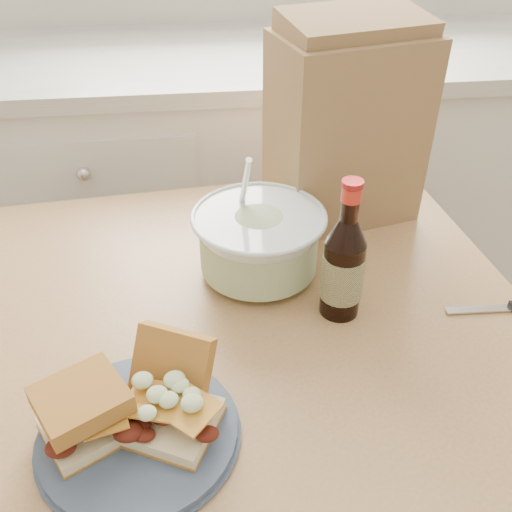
{
  "coord_description": "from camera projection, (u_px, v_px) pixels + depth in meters",
  "views": [
    {
      "loc": [
        -0.23,
        0.12,
        1.4
      ],
      "look_at": [
        -0.14,
        0.87,
        0.85
      ],
      "focal_mm": 40.0,
      "sensor_mm": 36.0,
      "label": 1
    }
  ],
  "objects": [
    {
      "name": "cabinet_run",
      "position": [
        269.0,
        196.0,
        1.84
      ],
      "size": [
        2.5,
        0.64,
        0.94
      ],
      "color": "white",
      "rests_on": "ground"
    },
    {
      "name": "dining_table",
      "position": [
        255.0,
        368.0,
        0.99
      ],
      "size": [
        1.0,
        1.0,
        0.77
      ],
      "rotation": [
        0.0,
        0.0,
        0.09
      ],
      "color": "tan",
      "rests_on": "ground"
    },
    {
      "name": "plate",
      "position": [
        139.0,
        433.0,
        0.74
      ],
      "size": [
        0.26,
        0.26,
        0.02
      ],
      "primitive_type": "cylinder",
      "color": "#3F4E66",
      "rests_on": "dining_table"
    },
    {
      "name": "sandwich_left",
      "position": [
        84.0,
        412.0,
        0.71
      ],
      "size": [
        0.14,
        0.13,
        0.08
      ],
      "rotation": [
        0.0,
        0.0,
        0.53
      ],
      "color": "beige",
      "rests_on": "plate"
    },
    {
      "name": "sandwich_right",
      "position": [
        171.0,
        396.0,
        0.74
      ],
      "size": [
        0.15,
        0.19,
        0.1
      ],
      "rotation": [
        0.0,
        0.0,
        -0.46
      ],
      "color": "beige",
      "rests_on": "plate"
    },
    {
      "name": "coleslaw_bowl",
      "position": [
        259.0,
        244.0,
        1.0
      ],
      "size": [
        0.23,
        0.23,
        0.23
      ],
      "color": "white",
      "rests_on": "dining_table"
    },
    {
      "name": "beer_bottle",
      "position": [
        343.0,
        266.0,
        0.89
      ],
      "size": [
        0.07,
        0.07,
        0.24
      ],
      "rotation": [
        0.0,
        0.0,
        0.36
      ],
      "color": "black",
      "rests_on": "dining_table"
    },
    {
      "name": "paper_bag",
      "position": [
        346.0,
        130.0,
        1.1
      ],
      "size": [
        0.31,
        0.24,
        0.36
      ],
      "primitive_type": "cube",
      "rotation": [
        0.0,
        0.0,
        0.24
      ],
      "color": "olive",
      "rests_on": "dining_table"
    }
  ]
}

